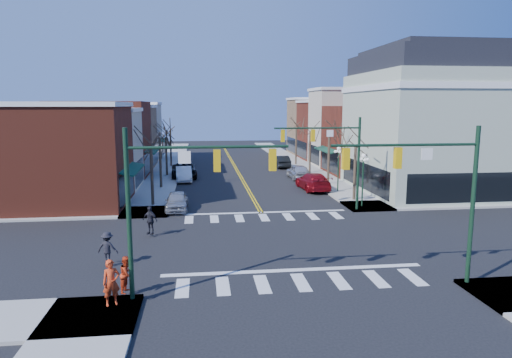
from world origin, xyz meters
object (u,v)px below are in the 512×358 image
object	(u,v)px
car_left_mid	(184,174)
pedestrian_dark_b	(107,248)
lamppost_corner	(363,171)
lamppost_midblock	(339,161)
car_left_near	(177,201)
car_right_far	(281,162)
pedestrian_dark_a	(150,220)
car_left_far	(184,170)
car_right_near	(313,181)
car_right_mid	(298,172)
pedestrian_red_b	(127,274)
victorian_corner	(428,121)
pedestrian_red_a	(111,283)

from	to	relation	value
car_left_mid	pedestrian_dark_b	world-z (taller)	pedestrian_dark_b
lamppost_corner	lamppost_midblock	distance (m)	6.50
lamppost_corner	car_left_near	world-z (taller)	lamppost_corner
car_right_far	pedestrian_dark_a	bearing A→B (deg)	64.21
car_left_far	car_right_near	distance (m)	15.58
car_left_near	car_left_mid	xyz separation A→B (m)	(0.06, 13.79, 0.05)
lamppost_midblock	car_right_far	world-z (taller)	lamppost_midblock
car_left_near	pedestrian_dark_b	bearing A→B (deg)	-103.19
lamppost_midblock	car_right_mid	distance (m)	8.72
car_right_near	car_left_far	bearing A→B (deg)	-39.03
lamppost_corner	pedestrian_red_b	xyz separation A→B (m)	(-15.89, -15.20, -2.02)
car_left_near	car_left_far	xyz separation A→B (m)	(0.00, 16.31, 0.11)
pedestrian_dark_a	car_right_mid	bearing A→B (deg)	85.15
car_right_mid	pedestrian_red_b	bearing A→B (deg)	62.80
car_right_mid	pedestrian_dark_b	bearing A→B (deg)	57.11
car_right_near	pedestrian_dark_b	size ratio (longest dim) A/B	3.50
victorian_corner	car_left_near	xyz separation A→B (m)	(-22.90, -5.12, -5.94)
car_left_mid	car_left_far	xyz separation A→B (m)	(-0.06, 2.52, 0.05)
car_right_mid	pedestrian_dark_b	distance (m)	30.34
car_right_mid	car_right_far	size ratio (longest dim) A/B	1.01
car_left_mid	car_right_near	distance (m)	14.19
pedestrian_dark_b	pedestrian_red_b	bearing A→B (deg)	124.53
car_right_near	car_right_mid	bearing A→B (deg)	-93.06
pedestrian_dark_b	car_left_far	bearing A→B (deg)	-83.29
victorian_corner	pedestrian_red_b	size ratio (longest dim) A/B	8.99
car_right_far	lamppost_corner	bearing A→B (deg)	93.50
car_right_far	pedestrian_dark_a	size ratio (longest dim) A/B	2.69
lamppost_midblock	car_right_far	bearing A→B (deg)	97.01
car_right_mid	car_left_far	bearing A→B (deg)	-13.41
car_left_mid	lamppost_corner	bearing A→B (deg)	-48.65
lamppost_corner	pedestrian_dark_b	size ratio (longest dim) A/B	2.65
car_left_mid	pedestrian_red_a	size ratio (longest dim) A/B	2.51
pedestrian_red_a	car_right_mid	bearing A→B (deg)	43.38
pedestrian_red_b	pedestrian_dark_a	xyz separation A→B (m)	(0.01, 8.98, 0.09)
victorian_corner	car_left_far	xyz separation A→B (m)	(-22.90, 11.20, -5.83)
car_left_near	lamppost_midblock	bearing A→B (deg)	20.87
car_right_near	car_right_far	distance (m)	16.30
car_left_near	car_right_mid	xyz separation A→B (m)	(12.61, 13.83, 0.10)
car_left_mid	car_left_far	distance (m)	2.52
lamppost_midblock	car_right_near	xyz separation A→B (m)	(-2.00, 1.54, -2.13)
car_right_mid	lamppost_midblock	bearing A→B (deg)	101.35
lamppost_midblock	pedestrian_red_a	size ratio (longest dim) A/B	2.31
victorian_corner	car_right_mid	bearing A→B (deg)	139.74
car_right_mid	pedestrian_red_b	world-z (taller)	pedestrian_red_b
car_right_far	pedestrian_dark_b	bearing A→B (deg)	65.24
victorian_corner	lamppost_corner	distance (m)	10.89
lamppost_corner	car_left_mid	bearing A→B (deg)	134.73
lamppost_midblock	car_left_mid	xyz separation A→B (m)	(-14.54, 8.18, -2.19)
car_left_mid	victorian_corner	bearing A→B (deg)	-24.18
pedestrian_red_b	pedestrian_dark_b	bearing A→B (deg)	36.34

